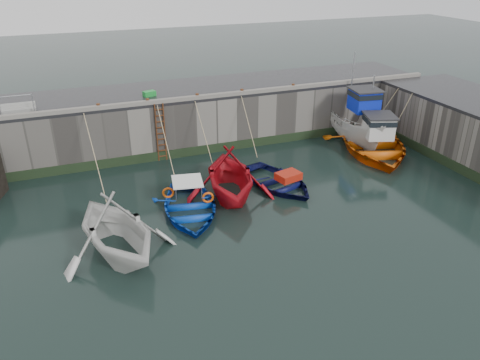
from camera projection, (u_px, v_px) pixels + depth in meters
name	position (u px, v px, depth m)	size (l,w,h in m)	color
ground	(271.00, 248.00, 18.08)	(120.00, 120.00, 0.00)	black
quay_back	(185.00, 116.00, 27.91)	(30.00, 5.00, 3.00)	slate
road_back	(183.00, 90.00, 27.22)	(30.00, 5.00, 0.16)	black
kerb_back	(194.00, 98.00, 25.17)	(30.00, 0.30, 0.20)	slate
algae_back	(197.00, 151.00, 26.32)	(30.00, 0.08, 0.50)	black
algae_right	(463.00, 170.00, 23.94)	(0.08, 15.00, 0.50)	black
ladder	(161.00, 133.00, 25.05)	(0.51, 0.08, 3.20)	#3F1E0F
boat_near_white	(119.00, 253.00, 17.75)	(4.54, 5.26, 2.77)	silver
boat_near_white_rope	(103.00, 192.00, 22.26)	(0.04, 6.31, 3.10)	tan
boat_near_blue	(190.00, 212.00, 20.55)	(3.47, 4.86, 1.01)	#0B3DB1
boat_near_blue_rope	(167.00, 173.00, 24.20)	(0.04, 4.53, 3.10)	tan
boat_near_blacktrim	(230.00, 195.00, 22.02)	(4.38, 5.08, 2.68)	#B40F1A
boat_near_blacktrim_rope	(205.00, 164.00, 25.30)	(0.04, 3.83, 3.10)	tan
boat_near_navy	(277.00, 185.00, 22.94)	(3.25, 4.56, 0.94)	#0A0E41
boat_near_navy_rope	(248.00, 157.00, 26.16)	(0.04, 3.74, 3.10)	tan
boat_far_white	(357.00, 125.00, 27.85)	(3.29, 6.64, 5.45)	silver
boat_far_orange	(373.00, 144.00, 26.65)	(7.06, 8.30, 4.46)	#D6580B
fish_crate	(149.00, 94.00, 25.76)	(0.65, 0.39, 0.28)	#198E31
railing	(18.00, 108.00, 23.21)	(1.60, 1.05, 1.00)	#A5A8AD
bollard_a	(98.00, 106.00, 23.61)	(0.18, 0.18, 0.28)	#3F1E0F
bollard_b	(148.00, 101.00, 24.42)	(0.18, 0.18, 0.28)	#3F1E0F
bollard_c	(197.00, 96.00, 25.30)	(0.18, 0.18, 0.28)	#3F1E0F
bollard_d	(242.00, 91.00, 26.14)	(0.18, 0.18, 0.28)	#3F1E0F
bollard_e	(293.00, 86.00, 27.18)	(0.18, 0.18, 0.28)	#3F1E0F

